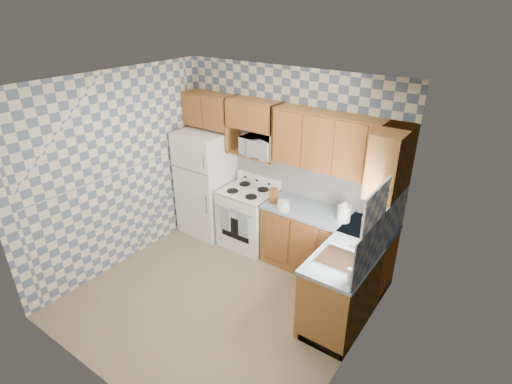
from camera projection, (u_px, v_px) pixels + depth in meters
floor at (219, 299)px, 5.12m from camera, size 3.40×3.40×0.00m
back_wall at (288, 164)px, 5.70m from camera, size 3.40×0.02×2.70m
right_wall at (356, 257)px, 3.64m from camera, size 0.02×3.20×2.70m
backsplash_back at (311, 180)px, 5.55m from camera, size 2.60×0.02×0.56m
backsplash_right at (383, 233)px, 4.30m from camera, size 0.02×1.60×0.56m
refrigerator at (206, 183)px, 6.33m from camera, size 0.75×0.70×1.68m
stove_body at (248, 218)px, 6.10m from camera, size 0.76×0.65×0.90m
cooktop at (248, 191)px, 5.90m from camera, size 0.76×0.65×0.02m
backguard at (259, 179)px, 6.06m from camera, size 0.76×0.08×0.17m
dish_towel_left at (225, 219)px, 5.89m from camera, size 0.18×0.02×0.37m
dish_towel_right at (244, 226)px, 5.72m from camera, size 0.18×0.02×0.37m
base_cabinets_back at (325, 245)px, 5.45m from camera, size 1.75×0.60×0.88m
base_cabinets_right at (350, 280)px, 4.78m from camera, size 0.60×1.60×0.88m
countertop_back at (328, 216)px, 5.25m from camera, size 1.77×0.63×0.04m
countertop_right at (354, 247)px, 4.59m from camera, size 0.63×1.60×0.04m
upper_cabinets_back at (339, 145)px, 4.93m from camera, size 1.75×0.33×0.74m
upper_cabinets_fridge at (210, 110)px, 5.98m from camera, size 0.82×0.33×0.50m
upper_cabinets_right at (391, 161)px, 4.43m from camera, size 0.33×0.70×0.74m
microwave_shelf at (254, 155)px, 5.79m from camera, size 0.80×0.33×0.03m
microwave at (259, 147)px, 5.64m from camera, size 0.50×0.34×0.28m
sink at (342, 260)px, 4.32m from camera, size 0.48×0.40×0.03m
window at (373, 226)px, 3.94m from camera, size 0.02×0.66×0.86m
bottle_0 at (372, 223)px, 4.77m from camera, size 0.06×0.06×0.28m
bottle_1 at (378, 228)px, 4.68m from camera, size 0.06×0.06×0.27m
bottle_2 at (384, 226)px, 4.74m from camera, size 0.06×0.06×0.25m
bottle_3 at (364, 226)px, 4.76m from camera, size 0.06×0.06×0.23m
knife_block at (274, 196)px, 5.50m from camera, size 0.11×0.11×0.22m
electric_kettle at (344, 214)px, 5.05m from camera, size 0.17×0.17×0.21m
food_containers at (283, 205)px, 5.35m from camera, size 0.17×0.17×0.12m
soap_bottle at (350, 276)px, 3.94m from camera, size 0.06×0.06×0.17m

